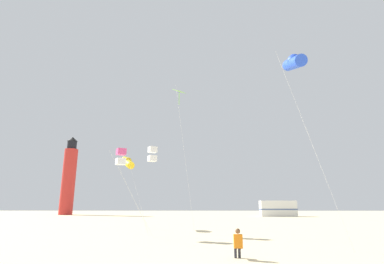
{
  "coord_description": "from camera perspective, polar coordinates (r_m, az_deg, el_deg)",
  "views": [
    {
      "loc": [
        -0.39,
        -6.77,
        2.08
      ],
      "look_at": [
        -0.79,
        12.78,
        6.89
      ],
      "focal_mm": 27.67,
      "sensor_mm": 36.0,
      "label": 1
    }
  ],
  "objects": [
    {
      "name": "rv_van_white",
      "position": [
        57.81,
        16.23,
        -13.98
      ],
      "size": [
        6.47,
        2.42,
        2.8
      ],
      "rotation": [
        0.0,
        0.0,
        -0.01
      ],
      "color": "white",
      "rests_on": "ground"
    },
    {
      "name": "kite_flyer_standing",
      "position": [
        12.66,
        8.83,
        -20.34
      ],
      "size": [
        0.34,
        0.51,
        1.16
      ],
      "rotation": [
        0.0,
        0.0,
        3.14
      ],
      "color": "orange",
      "rests_on": "ground"
    },
    {
      "name": "kite_diamond_lime",
      "position": [
        24.97,
        -2.41,
        6.75
      ],
      "size": [
        1.89,
        1.89,
        11.59
      ],
      "color": "silver",
      "rests_on": "ground"
    },
    {
      "name": "kite_box_rainbow",
      "position": [
        21.49,
        -13.54,
        -4.65
      ],
      "size": [
        2.88,
        2.88,
        5.95
      ],
      "color": "silver",
      "rests_on": "ground"
    },
    {
      "name": "kite_box_white",
      "position": [
        23.32,
        -7.64,
        -4.25
      ],
      "size": [
        2.37,
        2.37,
        6.49
      ],
      "color": "silver",
      "rests_on": "ground"
    },
    {
      "name": "kite_tube_gold",
      "position": [
        29.35,
        -12.3,
        -5.72
      ],
      "size": [
        3.15,
        3.48,
        6.76
      ],
      "color": "silver",
      "rests_on": "ground"
    },
    {
      "name": "kite_tube_blue",
      "position": [
        18.63,
        19.1,
        12.57
      ],
      "size": [
        2.88,
        2.71,
        10.83
      ],
      "color": "silver",
      "rests_on": "ground"
    },
    {
      "name": "lighthouse_distant",
      "position": [
        69.98,
        -22.65,
        -8.06
      ],
      "size": [
        2.8,
        2.8,
        16.8
      ],
      "color": "red",
      "rests_on": "ground"
    }
  ]
}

